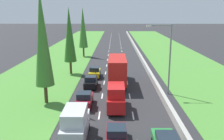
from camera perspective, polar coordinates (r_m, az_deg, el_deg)
The scene contains 16 objects.
ground_plane at distance 63.57m, azimuth 0.79°, elevation 3.95°, with size 300.00×300.00×0.00m, color #28282B.
grass_verge_left at distance 64.78m, azimuth -10.50°, elevation 3.92°, with size 14.00×140.00×0.04m, color #478433.
grass_verge_right at distance 65.20m, azimuth 13.53°, elevation 3.84°, with size 14.00×140.00×0.04m, color #478433.
median_barrier at distance 63.77m, azimuth 5.93°, elevation 4.30°, with size 0.44×120.00×0.85m, color #9E9B93.
lane_markings at distance 63.57m, azimuth 0.79°, elevation 3.96°, with size 3.64×116.00×0.01m.
silver_van_left_lane at distance 21.16m, azimuth -8.46°, elevation -12.25°, with size 1.96×4.90×2.82m.
maroon_hatchback_centre_lane at distance 20.38m, azimuth 1.06°, elevation -14.93°, with size 1.74×3.90×1.72m.
maroon_hatchback_left_lane at distance 28.14m, azimuth -6.40°, elevation -6.76°, with size 1.74×3.90×1.72m.
red_van_centre_lane at distance 26.96m, azimuth 0.95°, elevation -6.33°, with size 1.96×4.90×2.82m.
red_box_truck_centre_lane at distance 35.76m, azimuth 1.22°, elevation -0.02°, with size 2.46×9.40×4.18m.
black_hatchback_left_lane at distance 34.80m, azimuth -4.93°, elevation -2.75°, with size 1.74×3.90×1.72m.
yellow_hatchback_left_lane at distance 40.24m, azimuth -4.02°, elevation -0.49°, with size 1.74×3.90×1.72m.
poplar_tree_second at distance 28.55m, azimuth -15.83°, elevation 6.96°, with size 2.12×2.12×12.98m.
poplar_tree_third at distance 41.89m, azimuth -9.82°, elevation 7.98°, with size 2.08×2.08×11.21m.
poplar_tree_fourth at distance 58.23m, azimuth -6.73°, elevation 9.65°, with size 2.08×2.08×11.35m.
street_light_mast at distance 31.78m, azimuth 12.71°, elevation 3.55°, with size 3.20×0.28×9.00m.
Camera 1 is at (-0.16, -2.69, 10.54)m, focal length 39.49 mm.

